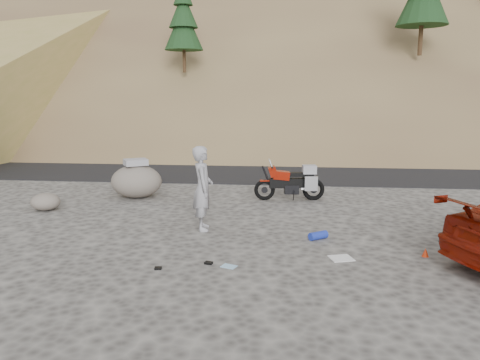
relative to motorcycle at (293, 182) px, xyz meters
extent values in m
plane|color=#403E3B|center=(-1.55, -3.32, -0.54)|extent=(140.00, 140.00, 0.00)
cube|color=black|center=(-1.55, 5.68, -0.54)|extent=(120.00, 7.00, 0.05)
cube|color=brown|center=(0.45, 26.68, 7.46)|extent=(110.00, 51.90, 46.72)
cube|color=brown|center=(0.45, 26.68, 7.76)|extent=(110.00, 43.28, 36.46)
cube|color=brown|center=(0.45, 46.68, 13.46)|extent=(120.00, 40.00, 30.00)
cylinder|color=#322312|center=(-5.55, 10.68, 4.36)|extent=(0.17, 0.17, 1.40)
cone|color=black|center=(-5.55, 10.68, 5.90)|extent=(2.00, 2.00, 2.25)
cone|color=black|center=(-5.55, 10.68, 6.76)|extent=(1.50, 1.50, 1.76)
cylinder|color=#322312|center=(6.45, 11.68, 5.41)|extent=(0.22, 0.22, 1.82)
torus|color=black|center=(-0.83, -0.10, -0.22)|extent=(0.63, 0.19, 0.62)
cylinder|color=black|center=(-0.83, -0.10, -0.22)|extent=(0.19, 0.08, 0.19)
torus|color=black|center=(0.62, 0.08, -0.22)|extent=(0.67, 0.21, 0.66)
cylinder|color=black|center=(0.62, 0.08, -0.22)|extent=(0.22, 0.10, 0.21)
cylinder|color=black|center=(-0.76, -0.09, 0.13)|extent=(0.36, 0.10, 0.77)
cylinder|color=black|center=(-0.63, -0.08, 0.48)|extent=(0.11, 0.59, 0.04)
cube|color=black|center=(-0.13, -0.01, -0.02)|extent=(1.15, 0.37, 0.28)
cube|color=black|center=(-0.03, 0.00, -0.20)|extent=(0.46, 0.33, 0.26)
cube|color=maroon|center=(-0.34, -0.04, 0.22)|extent=(0.53, 0.34, 0.29)
cube|color=maroon|center=(-0.60, -0.07, 0.33)|extent=(0.32, 0.35, 0.33)
cube|color=silver|center=(-0.66, -0.08, 0.58)|extent=(0.15, 0.29, 0.24)
cube|color=black|center=(0.11, 0.01, 0.24)|extent=(0.54, 0.27, 0.11)
cube|color=black|center=(0.46, 0.06, 0.20)|extent=(0.35, 0.21, 0.09)
cube|color=silver|center=(0.53, -0.18, 0.01)|extent=(0.39, 0.16, 0.43)
cube|color=silver|center=(0.47, 0.31, 0.01)|extent=(0.39, 0.16, 0.43)
cube|color=#99999E|center=(0.48, 0.06, 0.39)|extent=(0.43, 0.37, 0.25)
cube|color=maroon|center=(-0.83, -0.10, 0.06)|extent=(0.30, 0.15, 0.04)
cylinder|color=black|center=(0.03, -0.17, -0.37)|extent=(0.05, 0.20, 0.34)
cylinder|color=silver|center=(0.45, -0.08, -0.16)|extent=(0.44, 0.14, 0.12)
imported|color=#99999E|center=(-2.11, -3.27, -0.54)|extent=(0.60, 0.80, 1.97)
ellipsoid|color=#5D564F|center=(-4.74, -0.12, -0.04)|extent=(1.88, 1.74, 1.00)
cube|color=#99999E|center=(-4.74, -0.12, 0.55)|extent=(0.81, 0.76, 0.18)
ellipsoid|color=#5D564F|center=(-6.71, -1.92, -0.30)|extent=(0.89, 0.82, 0.47)
cube|color=white|center=(0.90, -4.96, -0.53)|extent=(0.52, 0.49, 0.01)
cylinder|color=#1C30A8|center=(0.53, -3.78, -0.45)|extent=(0.45, 0.39, 0.17)
cone|color=red|center=(2.55, -4.68, -0.45)|extent=(0.17, 0.17, 0.17)
cube|color=black|center=(-1.61, -5.51, -0.51)|extent=(0.17, 0.14, 0.04)
cube|color=black|center=(-2.48, -5.87, -0.51)|extent=(0.13, 0.11, 0.04)
cube|color=#92C1E2|center=(-1.21, -5.61, -0.53)|extent=(0.32, 0.28, 0.01)
camera|label=1|loc=(-0.18, -13.72, 2.62)|focal=35.00mm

